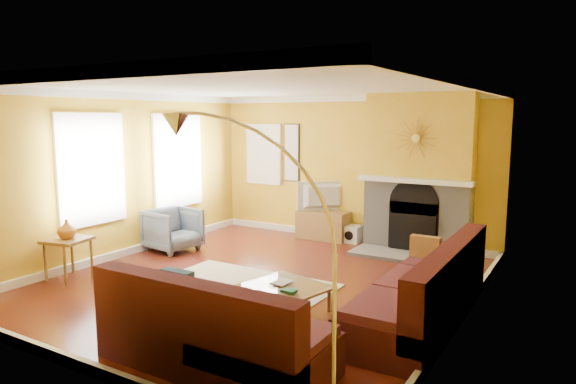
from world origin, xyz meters
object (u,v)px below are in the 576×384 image
Objects in this scene: side_table at (69,259)px; arc_lamp at (256,275)px; sectional_sofa at (321,281)px; media_console at (323,225)px; coffee_table at (281,301)px; armchair at (173,230)px.

arc_lamp is at bearing -19.39° from side_table.
sectional_sofa reaches higher than side_table.
side_table is (-1.98, -4.06, 0.03)m from media_console.
coffee_table is 2.32m from arc_lamp.
armchair is (-3.61, 1.43, -0.08)m from sectional_sofa.
arc_lamp reaches higher than side_table.
side_table is at bearing -116.00° from media_console.
armchair is 5.45m from arc_lamp.
sectional_sofa is 3.97× the size of media_console.
sectional_sofa is at bearing -104.10° from armchair.
media_console is 2.79m from armchair.
sectional_sofa is at bearing 8.31° from side_table.
coffee_table is 3.91m from media_console.
armchair reaches higher than side_table.
coffee_table is (-0.43, -0.16, -0.27)m from sectional_sofa.
armchair is at bearing 158.42° from sectional_sofa.
armchair reaches higher than coffee_table.
armchair is 1.98m from side_table.
side_table is (-3.31, -0.39, 0.12)m from coffee_table.
armchair is (-3.18, 1.59, 0.19)m from coffee_table.
media_console is at bearing -34.07° from armchair.
sectional_sofa is 2.22m from arc_lamp.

